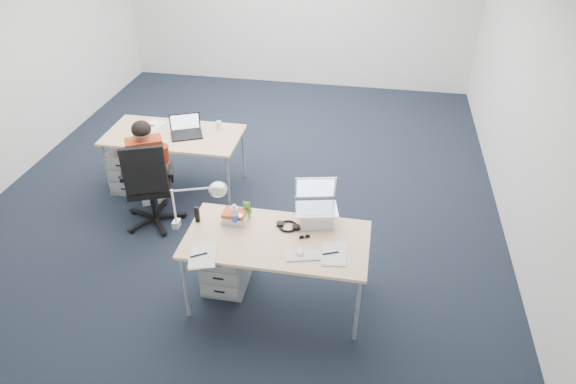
{
  "coord_description": "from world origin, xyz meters",
  "views": [
    {
      "loc": [
        1.44,
        -5.28,
        3.54
      ],
      "look_at": [
        0.72,
        -1.32,
        0.85
      ],
      "focal_mm": 32.0,
      "sensor_mm": 36.0,
      "label": 1
    }
  ],
  "objects": [
    {
      "name": "floor",
      "position": [
        0.0,
        0.0,
        0.0
      ],
      "size": [
        7.0,
        7.0,
        0.0
      ],
      "primitive_type": "plane",
      "color": "black",
      "rests_on": "ground"
    },
    {
      "name": "seated_person",
      "position": [
        -0.94,
        -0.79,
        0.63
      ],
      "size": [
        0.59,
        0.73,
        1.24
      ],
      "rotation": [
        0.0,
        0.0,
        0.49
      ],
      "color": "#A63417",
      "rests_on": "ground"
    },
    {
      "name": "drawer_pedestal_far",
      "position": [
        -1.43,
        -0.28,
        0.28
      ],
      "size": [
        0.4,
        0.5,
        0.55
      ],
      "primitive_type": "cube",
      "color": "gray",
      "rests_on": "ground"
    },
    {
      "name": "dark_laptop",
      "position": [
        -0.7,
        -0.19,
        0.86
      ],
      "size": [
        0.47,
        0.46,
        0.26
      ],
      "primitive_type": null,
      "rotation": [
        0.0,
        0.0,
        0.42
      ],
      "color": "black",
      "rests_on": "desk_far"
    },
    {
      "name": "desk_lamp",
      "position": [
        -0.03,
        -1.87,
        1.0
      ],
      "size": [
        0.5,
        0.31,
        0.53
      ],
      "primitive_type": null,
      "rotation": [
        0.0,
        0.0,
        0.31
      ],
      "color": "silver",
      "rests_on": "desk_near"
    },
    {
      "name": "room",
      "position": [
        0.0,
        0.0,
        1.71
      ],
      "size": [
        6.02,
        7.02,
        2.8
      ],
      "color": "silver",
      "rests_on": "ground"
    },
    {
      "name": "far_papers",
      "position": [
        -1.22,
        -0.04,
        0.73
      ],
      "size": [
        0.31,
        0.37,
        0.01
      ],
      "primitive_type": "cube",
      "rotation": [
        0.0,
        0.0,
        -0.29
      ],
      "color": "white",
      "rests_on": "desk_far"
    },
    {
      "name": "office_chair",
      "position": [
        -0.88,
        -0.95,
        0.3
      ],
      "size": [
        0.88,
        0.88,
        1.07
      ],
      "rotation": [
        0.0,
        0.0,
        0.37
      ],
      "color": "black",
      "rests_on": "ground"
    },
    {
      "name": "drawer_pedestal_near",
      "position": [
        0.2,
        -1.74,
        0.28
      ],
      "size": [
        0.4,
        0.5,
        0.55
      ],
      "primitive_type": "cube",
      "color": "gray",
      "rests_on": "ground"
    },
    {
      "name": "silver_laptop",
      "position": [
        1.03,
        -1.59,
        0.93
      ],
      "size": [
        0.43,
        0.37,
        0.39
      ],
      "primitive_type": null,
      "rotation": [
        0.0,
        0.0,
        0.22
      ],
      "color": "silver",
      "rests_on": "desk_near"
    },
    {
      "name": "can_koozie",
      "position": [
        0.36,
        -1.74,
        0.78
      ],
      "size": [
        0.08,
        0.08,
        0.11
      ],
      "primitive_type": "cylinder",
      "rotation": [
        0.0,
        0.0,
        0.22
      ],
      "color": "#162447",
      "rests_on": "desk_near"
    },
    {
      "name": "papers_left",
      "position": [
        0.16,
        -2.22,
        0.74
      ],
      "size": [
        0.29,
        0.35,
        0.01
      ],
      "primitive_type": "cube",
      "rotation": [
        0.0,
        0.0,
        0.26
      ],
      "color": "#DBC47F",
      "rests_on": "desk_near"
    },
    {
      "name": "papers_right",
      "position": [
        1.23,
        -2.01,
        0.73
      ],
      "size": [
        0.24,
        0.32,
        0.01
      ],
      "primitive_type": "cube",
      "rotation": [
        0.0,
        0.0,
        0.1
      ],
      "color": "#DBC47F",
      "rests_on": "desk_near"
    },
    {
      "name": "far_cup",
      "position": [
        -0.38,
        0.07,
        0.78
      ],
      "size": [
        0.08,
        0.08,
        0.09
      ],
      "primitive_type": "cylinder",
      "rotation": [
        0.0,
        0.0,
        0.44
      ],
      "color": "white",
      "rests_on": "desk_far"
    },
    {
      "name": "computer_mouse",
      "position": [
        0.95,
        -2.04,
        0.75
      ],
      "size": [
        0.1,
        0.13,
        0.04
      ],
      "primitive_type": "ellipsoid",
      "rotation": [
        0.0,
        0.0,
        0.33
      ],
      "color": "white",
      "rests_on": "desk_near"
    },
    {
      "name": "desk_near",
      "position": [
        0.72,
        -1.87,
        0.68
      ],
      "size": [
        1.6,
        0.8,
        0.73
      ],
      "color": "tan",
      "rests_on": "ground"
    },
    {
      "name": "sunglasses",
      "position": [
        0.96,
        -1.83,
        0.74
      ],
      "size": [
        0.11,
        0.08,
        0.02
      ],
      "primitive_type": null,
      "rotation": [
        0.0,
        0.0,
        0.42
      ],
      "color": "black",
      "rests_on": "desk_near"
    },
    {
      "name": "desk_far",
      "position": [
        -0.87,
        -0.17,
        0.68
      ],
      "size": [
        1.6,
        0.8,
        0.73
      ],
      "color": "tan",
      "rests_on": "ground"
    },
    {
      "name": "water_bottle",
      "position": [
        0.32,
        -1.76,
        0.84
      ],
      "size": [
        0.08,
        0.08,
        0.22
      ],
      "primitive_type": "cylinder",
      "rotation": [
        0.0,
        0.0,
        0.09
      ],
      "color": "silver",
      "rests_on": "desk_near"
    },
    {
      "name": "book_stack",
      "position": [
        0.3,
        -1.7,
        0.78
      ],
      "size": [
        0.27,
        0.24,
        0.1
      ],
      "primitive_type": "cube",
      "rotation": [
        0.0,
        0.0,
        -0.39
      ],
      "color": "silver",
      "rests_on": "desk_near"
    },
    {
      "name": "headphones",
      "position": [
        0.79,
        -1.7,
        0.75
      ],
      "size": [
        0.24,
        0.2,
        0.04
      ],
      "primitive_type": null,
      "rotation": [
        0.0,
        0.0,
        -0.14
      ],
      "color": "black",
      "rests_on": "desk_near"
    },
    {
      "name": "cordless_phone",
      "position": [
        -0.03,
        -1.77,
        0.81
      ],
      "size": [
        0.04,
        0.03,
        0.16
      ],
      "primitive_type": "cube",
      "rotation": [
        0.0,
        0.0,
        0.08
      ],
      "color": "black",
      "rests_on": "desk_near"
    },
    {
      "name": "bear_figurine",
      "position": [
        0.39,
        -1.62,
        0.82
      ],
      "size": [
        0.1,
        0.08,
        0.17
      ],
      "primitive_type": null,
      "rotation": [
        0.0,
        0.0,
        -0.13
      ],
      "color": "#257F21",
      "rests_on": "desk_near"
    },
    {
      "name": "wireless_keyboard",
      "position": [
        0.99,
        -2.07,
        0.74
      ],
      "size": [
        0.31,
        0.19,
        0.01
      ],
      "primitive_type": "cube",
      "rotation": [
        0.0,
        0.0,
        0.26
      ],
      "color": "white",
      "rests_on": "desk_near"
    }
  ]
}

